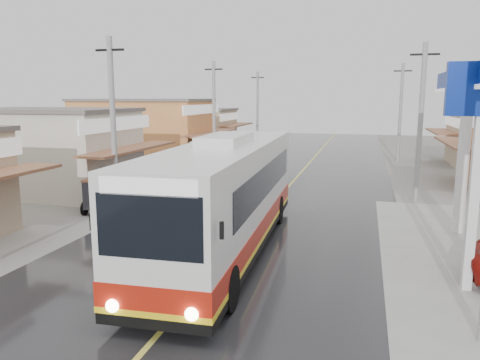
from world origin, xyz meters
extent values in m
plane|color=slate|center=(0.00, 0.00, 0.00)|extent=(120.00, 120.00, 0.00)
cube|color=black|center=(0.00, 15.00, 0.01)|extent=(12.00, 90.00, 0.02)
cube|color=#D8CC4C|center=(0.00, 15.00, 0.02)|extent=(0.15, 90.00, 0.01)
cylinder|color=white|center=(8.00, 9.00, 2.75)|extent=(0.44, 0.44, 5.50)
cube|color=white|center=(7.20, 3.00, 3.00)|extent=(0.25, 0.25, 6.00)
cube|color=silver|center=(-0.18, 4.43, 2.18)|extent=(3.14, 12.87, 3.14)
cube|color=black|center=(-0.18, 4.43, 0.50)|extent=(3.16, 12.89, 0.32)
cube|color=#AF1D0E|center=(-0.18, 4.43, 1.03)|extent=(3.18, 12.91, 0.59)
cube|color=yellow|center=(-0.18, 4.43, 0.68)|extent=(3.19, 12.92, 0.15)
cube|color=black|center=(-0.20, 4.97, 2.52)|extent=(3.08, 10.21, 1.06)
cube|color=black|center=(0.06, -1.90, 2.63)|extent=(2.36, 0.21, 1.38)
cube|color=black|center=(-0.42, 10.77, 2.63)|extent=(2.36, 0.21, 1.17)
cube|color=white|center=(0.06, -1.90, 3.48)|extent=(2.16, 0.20, 0.37)
cube|color=silver|center=(-0.18, 4.43, 3.91)|extent=(1.40, 3.24, 0.32)
cylinder|color=black|center=(-1.19, -0.08, 0.61)|extent=(0.42, 1.18, 1.17)
cylinder|color=black|center=(1.17, 0.01, 0.61)|extent=(0.42, 1.18, 1.17)
cylinder|color=black|center=(-1.51, 8.43, 0.61)|extent=(0.42, 1.18, 1.17)
cylinder|color=black|center=(0.85, 8.52, 0.61)|extent=(0.42, 1.18, 1.17)
sphere|color=#FFF2CC|center=(-0.84, -2.00, 0.82)|extent=(0.31, 0.31, 0.30)
sphere|color=#FFF2CC|center=(0.97, -1.94, 0.82)|extent=(0.31, 0.31, 0.30)
cube|color=black|center=(-1.43, -1.71, 2.57)|extent=(0.08, 0.08, 0.37)
cube|color=black|center=(1.53, -1.59, 2.57)|extent=(0.08, 0.08, 0.37)
cube|color=silver|center=(-4.86, 18.96, 1.61)|extent=(3.12, 8.40, 2.28)
cube|color=#1C279C|center=(-4.86, 18.96, 0.84)|extent=(3.17, 8.45, 0.91)
cube|color=black|center=(-4.86, 18.96, 1.93)|extent=(3.00, 7.05, 0.82)
cube|color=black|center=(-4.39, 14.93, 1.93)|extent=(1.89, 0.34, 1.00)
cylinder|color=black|center=(-5.49, 15.95, 0.48)|extent=(0.38, 0.94, 0.91)
cylinder|color=black|center=(-3.56, 16.17, 0.48)|extent=(0.38, 0.94, 0.91)
cylinder|color=black|center=(-6.17, 21.74, 0.48)|extent=(0.38, 0.94, 0.91)
cylinder|color=black|center=(-4.23, 21.97, 0.48)|extent=(0.38, 0.94, 0.91)
imported|color=black|center=(-4.75, 11.42, 0.47)|extent=(0.80, 1.83, 0.93)
imported|color=#256F25|center=(-4.75, 11.22, 1.14)|extent=(0.60, 0.43, 1.56)
cube|color=#26262D|center=(-7.41, 8.53, 0.93)|extent=(1.68, 2.19, 1.27)
cube|color=brown|center=(-7.41, 8.53, 1.61)|extent=(1.74, 2.25, 0.10)
cylinder|color=black|center=(-7.92, 7.71, 0.29)|extent=(0.31, 0.61, 0.58)
cylinder|color=black|center=(-8.24, 9.04, 0.29)|extent=(0.31, 0.61, 0.58)
cylinder|color=black|center=(-6.64, 7.82, 0.29)|extent=(0.25, 0.60, 0.58)
camera|label=1|loc=(4.30, -10.49, 5.27)|focal=35.00mm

